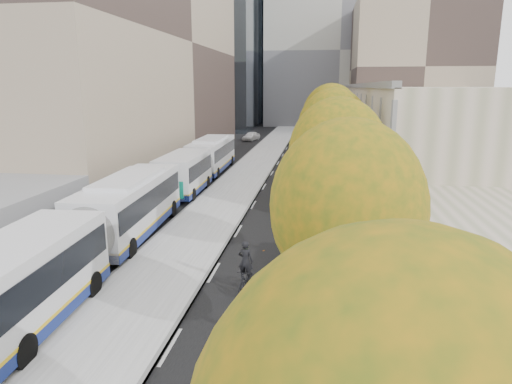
% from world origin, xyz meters
% --- Properties ---
extents(bus_platform, '(4.25, 150.00, 0.15)m').
position_xyz_m(bus_platform, '(-3.88, 35.00, 0.07)').
color(bus_platform, '#A4A4A4').
rests_on(bus_platform, ground).
extents(sidewalk, '(4.75, 150.00, 0.08)m').
position_xyz_m(sidewalk, '(4.12, 35.00, 0.04)').
color(sidewalk, gray).
rests_on(sidewalk, ground).
extents(building_tan, '(18.00, 92.00, 8.00)m').
position_xyz_m(building_tan, '(15.50, 64.00, 4.00)').
color(building_tan, '#9E9B7D').
rests_on(building_tan, ground).
extents(building_midrise, '(24.00, 46.00, 25.00)m').
position_xyz_m(building_midrise, '(-22.50, 41.00, 12.50)').
color(building_midrise, gray).
rests_on(building_midrise, ground).
extents(building_far_block, '(30.00, 18.00, 30.00)m').
position_xyz_m(building_far_block, '(6.00, 96.00, 15.00)').
color(building_far_block, '#A29F94').
rests_on(building_far_block, ground).
extents(bus_shelter, '(1.90, 4.40, 2.53)m').
position_xyz_m(bus_shelter, '(5.69, 10.96, 2.19)').
color(bus_shelter, '#383A3F').
rests_on(bus_shelter, sidewalk).
extents(tree_b, '(4.00, 4.00, 6.97)m').
position_xyz_m(tree_b, '(3.60, 5.00, 5.04)').
color(tree_b, black).
rests_on(tree_b, sidewalk).
extents(tree_c, '(4.20, 4.20, 7.28)m').
position_xyz_m(tree_c, '(3.60, 13.00, 5.25)').
color(tree_c, black).
rests_on(tree_c, sidewalk).
extents(tree_d, '(4.40, 4.40, 7.60)m').
position_xyz_m(tree_d, '(3.60, 22.00, 5.47)').
color(tree_d, black).
rests_on(tree_d, sidewalk).
extents(tree_e, '(4.60, 4.60, 7.92)m').
position_xyz_m(tree_e, '(3.60, 31.00, 5.69)').
color(tree_e, black).
rests_on(tree_e, sidewalk).
extents(bus_near, '(3.67, 18.94, 3.14)m').
position_xyz_m(bus_near, '(-7.18, 12.34, 1.72)').
color(bus_near, silver).
rests_on(bus_near, ground).
extents(bus_far, '(3.07, 18.54, 3.08)m').
position_xyz_m(bus_far, '(-7.45, 32.00, 1.68)').
color(bus_far, silver).
rests_on(bus_far, ground).
extents(cyclist, '(0.76, 1.72, 2.13)m').
position_xyz_m(cyclist, '(0.06, 10.35, 0.79)').
color(cyclist, black).
rests_on(cyclist, ground).
extents(distant_car, '(2.62, 4.23, 1.35)m').
position_xyz_m(distant_car, '(-7.72, 62.41, 0.67)').
color(distant_car, silver).
rests_on(distant_car, ground).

